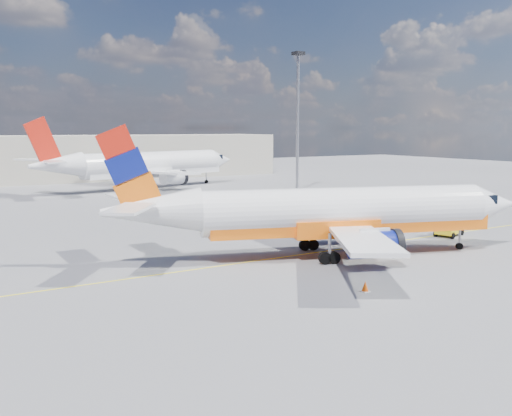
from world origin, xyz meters
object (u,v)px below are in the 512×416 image
main_jet (331,213)px  gse_tug (449,225)px  second_jet (146,165)px  traffic_cone (365,287)px

main_jet → gse_tug: 13.95m
second_jet → traffic_cone: 61.06m
main_jet → traffic_cone: main_jet is taller
gse_tug → main_jet: bearing=164.4°
main_jet → traffic_cone: bearing=-97.7°
main_jet → second_jet: second_jet is taller
main_jet → traffic_cone: 9.66m
traffic_cone → main_jet: bearing=63.9°
main_jet → gse_tug: main_jet is taller
second_jet → gse_tug: (8.49, -51.14, -2.69)m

